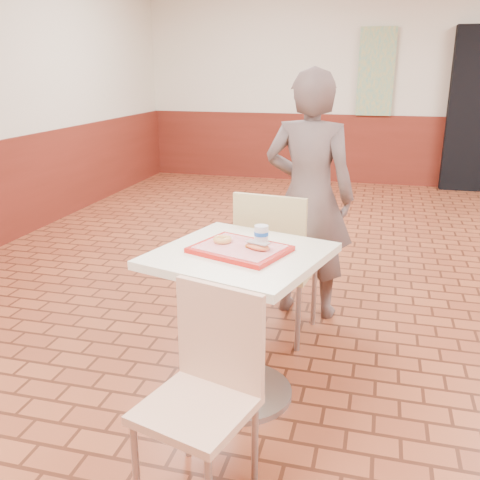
% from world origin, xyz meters
% --- Properties ---
extents(room_shell, '(8.01, 10.01, 3.01)m').
position_xyz_m(room_shell, '(0.00, 0.00, 1.50)').
color(room_shell, brown).
rests_on(room_shell, ground).
extents(wainscot_band, '(8.00, 10.00, 1.00)m').
position_xyz_m(wainscot_band, '(0.00, 0.00, 0.50)').
color(wainscot_band, '#5A1B11').
rests_on(wainscot_band, ground).
extents(promo_poster, '(0.50, 0.03, 1.20)m').
position_xyz_m(promo_poster, '(-0.60, 4.94, 1.60)').
color(promo_poster, gray).
rests_on(promo_poster, wainscot_band).
extents(main_table, '(0.77, 0.77, 0.81)m').
position_xyz_m(main_table, '(-1.07, -0.78, 0.54)').
color(main_table, '#EEE6C0').
rests_on(main_table, ground).
extents(chair_main_front, '(0.49, 0.49, 0.86)m').
position_xyz_m(chair_main_front, '(-1.04, -1.44, 0.48)').
color(chair_main_front, tan).
rests_on(chair_main_front, ground).
extents(chair_main_back, '(0.50, 0.50, 0.97)m').
position_xyz_m(chair_main_back, '(-1.03, -0.11, 0.54)').
color(chair_main_back, '#CBBA7A').
rests_on(chair_main_back, ground).
extents(customer, '(0.65, 0.46, 1.67)m').
position_xyz_m(customer, '(-0.89, 0.34, 0.84)').
color(customer, brown).
rests_on(customer, ground).
extents(serving_tray, '(0.43, 0.34, 0.03)m').
position_xyz_m(serving_tray, '(-1.07, -0.78, 0.82)').
color(serving_tray, '#B3130D').
rests_on(serving_tray, main_table).
extents(ring_donut, '(0.10, 0.10, 0.03)m').
position_xyz_m(ring_donut, '(-1.18, -0.74, 0.85)').
color(ring_donut, '#DC9D50').
rests_on(ring_donut, serving_tray).
extents(long_john_donut, '(0.14, 0.10, 0.04)m').
position_xyz_m(long_john_donut, '(-0.98, -0.81, 0.85)').
color(long_john_donut, '#EF7945').
rests_on(long_john_donut, serving_tray).
extents(paper_cup, '(0.07, 0.07, 0.09)m').
position_xyz_m(paper_cup, '(-0.99, -0.70, 0.88)').
color(paper_cup, silver).
rests_on(paper_cup, serving_tray).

